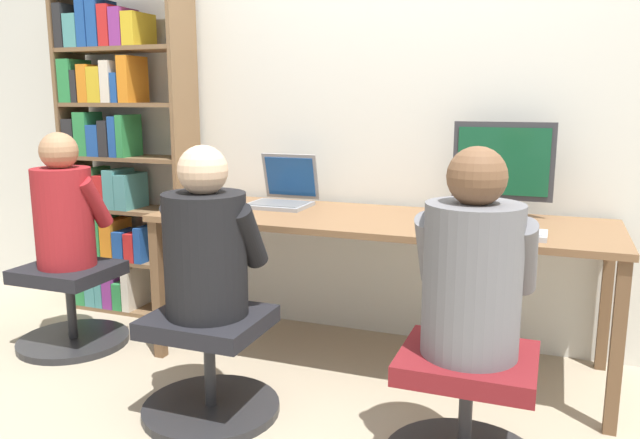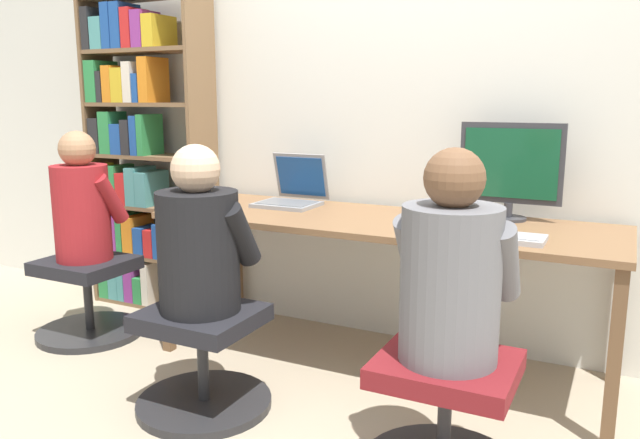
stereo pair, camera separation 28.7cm
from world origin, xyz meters
name	(u,v)px [view 1 (the left image)]	position (x,y,z in m)	size (l,w,h in m)	color
ground_plane	(354,393)	(0.00, 0.00, 0.00)	(14.00, 14.00, 0.00)	tan
wall_back	(402,98)	(0.00, 0.78, 1.30)	(10.00, 0.05, 2.60)	silver
desk	(378,231)	(0.00, 0.36, 0.67)	(2.17, 0.72, 0.74)	brown
desktop_monitor	(503,167)	(0.54, 0.60, 0.98)	(0.47, 0.17, 0.45)	#333338
laptop	(283,195)	(-0.57, 0.51, 0.79)	(0.31, 0.32, 0.27)	gray
keyboard	(492,232)	(0.55, 0.16, 0.75)	(0.44, 0.17, 0.03)	#B2B2B7
computer_mouse_by_keyboard	(423,226)	(0.26, 0.17, 0.75)	(0.06, 0.11, 0.03)	#99999E
office_chair_left	(466,411)	(0.54, -0.41, 0.22)	(0.57, 0.57, 0.44)	#262628
office_chair_right	(210,363)	(-0.51, -0.38, 0.22)	(0.57, 0.57, 0.44)	#262628
person_at_monitor	(473,267)	(0.54, -0.40, 0.74)	(0.41, 0.35, 0.71)	slate
person_at_laptop	(206,243)	(-0.51, -0.37, 0.73)	(0.41, 0.35, 0.69)	black
bookshelf	(114,157)	(-1.70, 0.57, 0.95)	(0.83, 0.27, 1.90)	brown
office_chair_side	(71,305)	(-1.58, 0.01, 0.22)	(0.57, 0.57, 0.44)	#262628
person_near_shelf	(64,208)	(-1.58, 0.02, 0.74)	(0.36, 0.33, 0.70)	maroon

